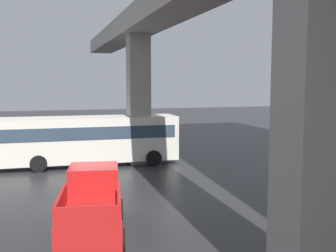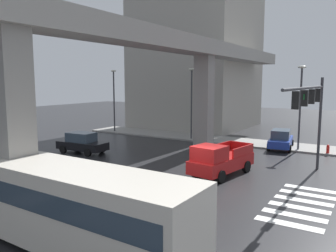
{
  "view_description": "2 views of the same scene",
  "coord_description": "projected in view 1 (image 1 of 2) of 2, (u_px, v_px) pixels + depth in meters",
  "views": [
    {
      "loc": [
        16.37,
        -2.09,
        5.14
      ],
      "look_at": [
        -0.51,
        2.88,
        3.24
      ],
      "focal_mm": 43.97,
      "sensor_mm": 36.0,
      "label": 1
    },
    {
      "loc": [
        -16.95,
        -8.99,
        5.95
      ],
      "look_at": [
        0.65,
        1.9,
        3.22
      ],
      "focal_mm": 36.34,
      "sensor_mm": 36.0,
      "label": 2
    }
  ],
  "objects": [
    {
      "name": "ground_plane",
      "position": [
        104.0,
        208.0,
        16.75
      ],
      "size": [
        120.0,
        120.0,
        0.0
      ],
      "primitive_type": "plane",
      "color": "#232326"
    },
    {
      "name": "elevated_overpass",
      "position": [
        184.0,
        14.0,
        16.86
      ],
      "size": [
        53.71,
        2.12,
        9.26
      ],
      "color": "gray",
      "rests_on": "ground"
    },
    {
      "name": "pickup_truck",
      "position": [
        93.0,
        204.0,
        13.97
      ],
      "size": [
        5.33,
        2.66,
        2.08
      ],
      "color": "red",
      "rests_on": "ground"
    },
    {
      "name": "city_bus",
      "position": [
        89.0,
        137.0,
        25.27
      ],
      "size": [
        2.95,
        10.85,
        2.99
      ],
      "color": "beige",
      "rests_on": "ground"
    }
  ]
}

